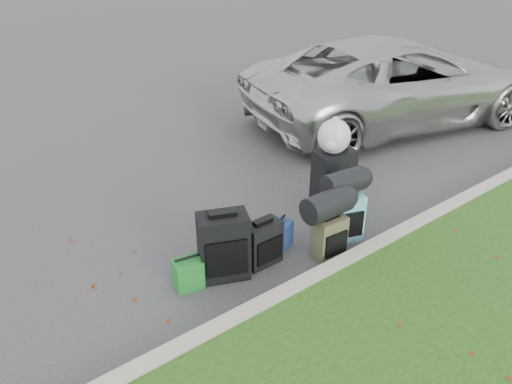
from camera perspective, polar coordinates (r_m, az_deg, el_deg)
ground at (r=6.08m, az=1.90°, el=-5.00°), size 120.00×120.00×0.00m
curb at (r=5.45m, az=8.63°, el=-8.94°), size 120.00×0.18×0.15m
suv at (r=9.66m, az=15.65°, el=12.07°), size 5.98×3.73×1.54m
suitcase_small_black at (r=5.49m, az=0.78°, el=-5.88°), size 0.41×0.23×0.51m
suitcase_large_black_left at (r=5.25m, az=-3.72°, el=-6.21°), size 0.60×0.49×0.75m
suitcase_olive at (r=5.67m, az=8.36°, el=-5.10°), size 0.38×0.25×0.50m
suitcase_teal at (r=5.96m, az=10.10°, el=-2.86°), size 0.47×0.37×0.59m
suitcase_large_black_right at (r=6.61m, az=8.82°, el=1.54°), size 0.56×0.39×0.78m
tote_green at (r=5.26m, az=-7.77°, el=-9.24°), size 0.32×0.28×0.32m
tote_navy at (r=5.82m, az=2.68°, el=-4.90°), size 0.36×0.33×0.31m
duffel_left at (r=5.48m, az=8.18°, el=-1.45°), size 0.57×0.31×0.30m
duffel_right at (r=5.78m, az=10.08°, el=1.07°), size 0.54×0.34×0.29m
trash_bag at (r=6.33m, az=8.92°, el=6.29°), size 0.43×0.43×0.43m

